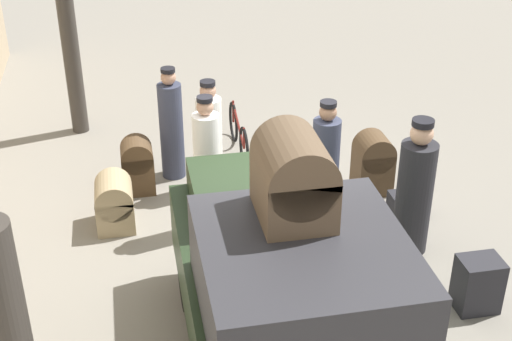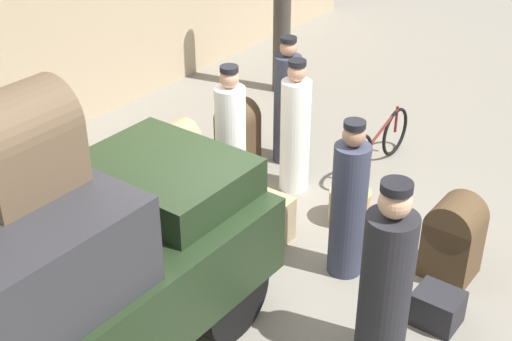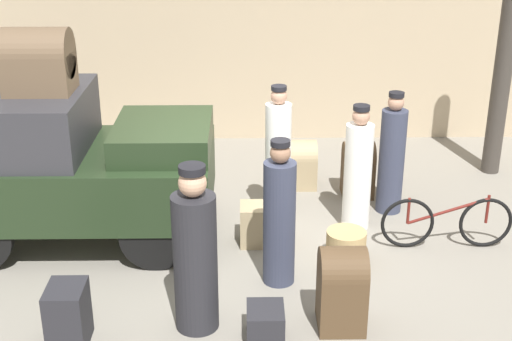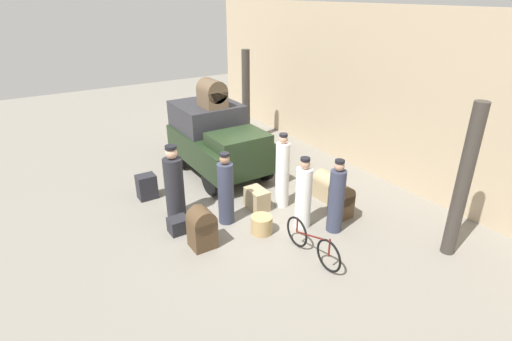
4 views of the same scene
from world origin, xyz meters
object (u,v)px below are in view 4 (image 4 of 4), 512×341
Objects in this scene: trunk_barrel_dark at (327,185)px; trunk_umber_medium at (202,227)px; truck at (217,138)px; conductor_in_dark_uniform at (174,185)px; suitcase_black_upright at (147,187)px; trunk_large_brown at (257,199)px; suitcase_small_leather at (341,201)px; porter_with_bicycle at (282,173)px; porter_standing_middle at (303,196)px; trunk_on_truck_roof at (212,94)px; porter_carrying_trunk at (336,199)px; wicker_basket at (262,225)px; suitcase_tan_flat at (179,225)px; porter_lifting_near_truck at (226,191)px; bicycle at (312,243)px.

trunk_barrel_dark is 3.56m from trunk_umber_medium.
conductor_in_dark_uniform is at bearing -49.48° from truck.
trunk_large_brown is at bearing 46.45° from suitcase_black_upright.
truck reaches higher than suitcase_small_leather.
trunk_umber_medium is at bearing -77.33° from porter_with_bicycle.
truck reaches higher than porter_standing_middle.
suitcase_small_leather is at bearing 46.53° from suitcase_black_upright.
trunk_barrel_dark is at bearing 26.62° from trunk_on_truck_roof.
conductor_in_dark_uniform is at bearing -109.08° from trunk_barrel_dark.
conductor_in_dark_uniform is 1.06× the size of porter_standing_middle.
trunk_large_brown is at bearing -133.34° from suitcase_small_leather.
trunk_barrel_dark is at bearing 144.36° from porter_carrying_trunk.
trunk_large_brown is at bearing 111.95° from trunk_umber_medium.
trunk_barrel_dark is 0.93× the size of trunk_on_truck_roof.
truck reaches higher than wicker_basket.
trunk_barrel_dark reaches higher than suitcase_tan_flat.
porter_lifting_near_truck is 2.41m from suitcase_black_upright.
porter_standing_middle is (0.25, 0.92, 0.55)m from wicker_basket.
trunk_umber_medium is at bearing 5.68° from suitcase_black_upright.
porter_carrying_trunk reaches higher than suitcase_tan_flat.
conductor_in_dark_uniform reaches higher than bicycle.
trunk_barrel_dark is at bearing 82.24° from porter_lifting_near_truck.
suitcase_tan_flat is 0.60× the size of trunk_barrel_dark.
trunk_on_truck_roof is (-2.73, 1.12, 1.47)m from porter_lifting_near_truck.
porter_lifting_near_truck is at bearing -130.91° from porter_carrying_trunk.
porter_with_bicycle reaches higher than porter_lifting_near_truck.
trunk_umber_medium is (1.44, -0.02, -0.34)m from conductor_in_dark_uniform.
truck is 3.35m from suitcase_tan_flat.
porter_carrying_trunk is 0.90× the size of porter_with_bicycle.
trunk_umber_medium reaches higher than trunk_large_brown.
suitcase_black_upright is 0.89× the size of trunk_barrel_dark.
suitcase_tan_flat is (-0.18, -1.08, -0.60)m from porter_lifting_near_truck.
suitcase_black_upright is (-3.12, -2.47, -0.44)m from porter_standing_middle.
porter_with_bicycle is at bearing 51.22° from suitcase_black_upright.
porter_lifting_near_truck is 1.92× the size of trunk_umber_medium.
trunk_large_brown is at bearing -5.23° from truck.
truck is 1.77× the size of porter_with_bicycle.
trunk_umber_medium is (-1.48, -1.64, 0.12)m from bicycle.
porter_lifting_near_truck is 2.66m from suitcase_small_leather.
suitcase_black_upright is (-1.21, -0.28, -0.48)m from conductor_in_dark_uniform.
trunk_large_brown is (0.73, 1.76, -0.54)m from conductor_in_dark_uniform.
porter_standing_middle is at bearing 3.25° from trunk_on_truck_roof.
trunk_large_brown is (-1.18, -0.44, -0.50)m from porter_standing_middle.
porter_lifting_near_truck reaches higher than trunk_barrel_dark.
suitcase_tan_flat is at bearing -91.34° from trunk_large_brown.
suitcase_tan_flat is at bearing -164.65° from trunk_umber_medium.
porter_carrying_trunk is 0.95× the size of conductor_in_dark_uniform.
conductor_in_dark_uniform is 2.89× the size of trunk_large_brown.
suitcase_black_upright is at bearing -155.34° from bicycle.
porter_with_bicycle is 2.62× the size of trunk_barrel_dark.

